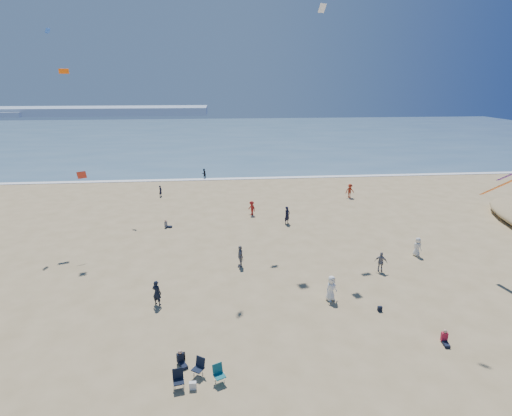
{
  "coord_description": "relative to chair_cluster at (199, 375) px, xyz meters",
  "views": [
    {
      "loc": [
        -0.12,
        -14.68,
        14.49
      ],
      "look_at": [
        2.0,
        8.0,
        7.16
      ],
      "focal_mm": 28.0,
      "sensor_mm": 36.0,
      "label": 1
    }
  ],
  "objects": [
    {
      "name": "standing_flyers",
      "position": [
        6.24,
        13.08,
        0.35
      ],
      "size": [
        37.67,
        54.0,
        1.9
      ],
      "color": "gray",
      "rests_on": "ground"
    },
    {
      "name": "white_tote",
      "position": [
        -0.28,
        -0.39,
        -0.3
      ],
      "size": [
        0.35,
        0.2,
        0.4
      ],
      "primitive_type": "cube",
      "color": "silver",
      "rests_on": "ground"
    },
    {
      "name": "navy_bag",
      "position": [
        11.55,
        5.47,
        -0.33
      ],
      "size": [
        0.28,
        0.18,
        0.34
      ],
      "primitive_type": "cube",
      "color": "black",
      "rests_on": "ground"
    },
    {
      "name": "surf_line",
      "position": [
        1.44,
        43.12,
        -0.46
      ],
      "size": [
        220.0,
        1.2,
        0.08
      ],
      "primitive_type": "cube",
      "color": "white",
      "rests_on": "ground"
    },
    {
      "name": "chair_cluster",
      "position": [
        0.0,
        0.0,
        0.0
      ],
      "size": [
        2.75,
        1.56,
        1.0
      ],
      "color": "black",
      "rests_on": "ground"
    },
    {
      "name": "ground",
      "position": [
        1.44,
        -1.88,
        -0.5
      ],
      "size": [
        220.0,
        220.0,
        0.0
      ],
      "primitive_type": "plane",
      "color": "tan",
      "rests_on": "ground"
    },
    {
      "name": "headland_far",
      "position": [
        -58.56,
        168.12,
        1.1
      ],
      "size": [
        110.0,
        20.0,
        3.2
      ],
      "primitive_type": "cube",
      "color": "#7A8EA8",
      "rests_on": "ground"
    },
    {
      "name": "ocean",
      "position": [
        1.44,
        93.12,
        -0.47
      ],
      "size": [
        220.0,
        100.0,
        0.06
      ],
      "primitive_type": "cube",
      "color": "#476B84",
      "rests_on": "ground"
    },
    {
      "name": "seated_group",
      "position": [
        3.12,
        3.01,
        -0.08
      ],
      "size": [
        19.13,
        29.52,
        0.84
      ],
      "color": "white",
      "rests_on": "ground"
    },
    {
      "name": "black_backpack",
      "position": [
        -0.98,
        1.89,
        -0.31
      ],
      "size": [
        0.3,
        0.22,
        0.38
      ],
      "primitive_type": "cube",
      "color": "black",
      "rests_on": "ground"
    },
    {
      "name": "kites_aloft",
      "position": [
        11.25,
        10.81,
        14.23
      ],
      "size": [
        35.75,
        40.69,
        29.26
      ],
      "color": "yellow",
      "rests_on": "ground"
    }
  ]
}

